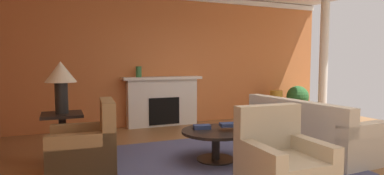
{
  "coord_description": "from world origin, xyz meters",
  "views": [
    {
      "loc": [
        -2.62,
        -3.94,
        1.43
      ],
      "look_at": [
        -0.5,
        1.03,
        1.0
      ],
      "focal_mm": 29.36,
      "sensor_mm": 36.0,
      "label": 1
    }
  ],
  "objects_px": {
    "fireplace": "(163,102)",
    "table_lamp": "(61,77)",
    "vase_tall_corner": "(276,105)",
    "armchair_near_window": "(86,150)",
    "coffee_table": "(216,138)",
    "sofa": "(308,133)",
    "vase_mantel_left": "(139,72)",
    "armchair_facing_fireplace": "(282,167)",
    "potted_plant": "(298,99)",
    "side_table": "(63,134)"
  },
  "relations": [
    {
      "from": "table_lamp",
      "to": "vase_mantel_left",
      "type": "bearing_deg",
      "value": 49.58
    },
    {
      "from": "coffee_table",
      "to": "table_lamp",
      "type": "height_order",
      "value": "table_lamp"
    },
    {
      "from": "armchair_near_window",
      "to": "coffee_table",
      "type": "xyz_separation_m",
      "value": [
        1.79,
        -0.16,
        0.03
      ]
    },
    {
      "from": "coffee_table",
      "to": "table_lamp",
      "type": "xyz_separation_m",
      "value": [
        -2.05,
        0.86,
        0.89
      ]
    },
    {
      "from": "table_lamp",
      "to": "vase_tall_corner",
      "type": "relative_size",
      "value": 1.03
    },
    {
      "from": "table_lamp",
      "to": "vase_tall_corner",
      "type": "bearing_deg",
      "value": 17.52
    },
    {
      "from": "armchair_facing_fireplace",
      "to": "sofa",
      "type": "bearing_deg",
      "value": 38.82
    },
    {
      "from": "armchair_facing_fireplace",
      "to": "vase_tall_corner",
      "type": "height_order",
      "value": "armchair_facing_fireplace"
    },
    {
      "from": "sofa",
      "to": "potted_plant",
      "type": "xyz_separation_m",
      "value": [
        1.99,
        2.49,
        0.19
      ]
    },
    {
      "from": "side_table",
      "to": "coffee_table",
      "type": "bearing_deg",
      "value": -22.64
    },
    {
      "from": "table_lamp",
      "to": "fireplace",
      "type": "bearing_deg",
      "value": 41.75
    },
    {
      "from": "potted_plant",
      "to": "vase_tall_corner",
      "type": "bearing_deg",
      "value": 170.21
    },
    {
      "from": "vase_tall_corner",
      "to": "coffee_table",
      "type": "bearing_deg",
      "value": -140.68
    },
    {
      "from": "vase_tall_corner",
      "to": "table_lamp",
      "type": "bearing_deg",
      "value": -162.48
    },
    {
      "from": "fireplace",
      "to": "armchair_near_window",
      "type": "bearing_deg",
      "value": -125.67
    },
    {
      "from": "armchair_near_window",
      "to": "table_lamp",
      "type": "relative_size",
      "value": 1.27
    },
    {
      "from": "sofa",
      "to": "vase_mantel_left",
      "type": "xyz_separation_m",
      "value": [
        -2.08,
        2.84,
        0.93
      ]
    },
    {
      "from": "potted_plant",
      "to": "fireplace",
      "type": "bearing_deg",
      "value": 173.48
    },
    {
      "from": "table_lamp",
      "to": "vase_mantel_left",
      "type": "height_order",
      "value": "table_lamp"
    },
    {
      "from": "vase_mantel_left",
      "to": "potted_plant",
      "type": "height_order",
      "value": "vase_mantel_left"
    },
    {
      "from": "fireplace",
      "to": "table_lamp",
      "type": "relative_size",
      "value": 2.4
    },
    {
      "from": "armchair_facing_fireplace",
      "to": "coffee_table",
      "type": "bearing_deg",
      "value": 94.16
    },
    {
      "from": "armchair_facing_fireplace",
      "to": "side_table",
      "type": "height_order",
      "value": "armchair_facing_fireplace"
    },
    {
      "from": "side_table",
      "to": "vase_mantel_left",
      "type": "relative_size",
      "value": 2.98
    },
    {
      "from": "coffee_table",
      "to": "potted_plant",
      "type": "xyz_separation_m",
      "value": [
        3.59,
        2.34,
        0.16
      ]
    },
    {
      "from": "armchair_near_window",
      "to": "potted_plant",
      "type": "xyz_separation_m",
      "value": [
        5.38,
        2.18,
        0.19
      ]
    },
    {
      "from": "armchair_near_window",
      "to": "vase_mantel_left",
      "type": "relative_size",
      "value": 4.05
    },
    {
      "from": "armchair_facing_fireplace",
      "to": "potted_plant",
      "type": "bearing_deg",
      "value": 46.64
    },
    {
      "from": "fireplace",
      "to": "coffee_table",
      "type": "distance_m",
      "value": 2.75
    },
    {
      "from": "armchair_near_window",
      "to": "vase_tall_corner",
      "type": "xyz_separation_m",
      "value": [
        4.78,
        2.29,
        0.06
      ]
    },
    {
      "from": "fireplace",
      "to": "side_table",
      "type": "xyz_separation_m",
      "value": [
        -2.12,
        -1.89,
        -0.13
      ]
    },
    {
      "from": "sofa",
      "to": "table_lamp",
      "type": "relative_size",
      "value": 2.85
    },
    {
      "from": "side_table",
      "to": "vase_tall_corner",
      "type": "height_order",
      "value": "vase_tall_corner"
    },
    {
      "from": "sofa",
      "to": "table_lamp",
      "type": "bearing_deg",
      "value": 164.63
    },
    {
      "from": "sofa",
      "to": "vase_tall_corner",
      "type": "height_order",
      "value": "sofa"
    },
    {
      "from": "table_lamp",
      "to": "vase_mantel_left",
      "type": "xyz_separation_m",
      "value": [
        1.57,
        1.84,
        0.01
      ]
    },
    {
      "from": "armchair_facing_fireplace",
      "to": "vase_tall_corner",
      "type": "bearing_deg",
      "value": 52.74
    },
    {
      "from": "side_table",
      "to": "potted_plant",
      "type": "distance_m",
      "value": 5.83
    },
    {
      "from": "sofa",
      "to": "vase_mantel_left",
      "type": "bearing_deg",
      "value": 126.17
    },
    {
      "from": "table_lamp",
      "to": "side_table",
      "type": "bearing_deg",
      "value": -26.57
    },
    {
      "from": "armchair_facing_fireplace",
      "to": "coffee_table",
      "type": "distance_m",
      "value": 1.36
    },
    {
      "from": "coffee_table",
      "to": "sofa",
      "type": "bearing_deg",
      "value": -5.25
    },
    {
      "from": "fireplace",
      "to": "sofa",
      "type": "height_order",
      "value": "fireplace"
    },
    {
      "from": "armchair_near_window",
      "to": "potted_plant",
      "type": "relative_size",
      "value": 1.14
    },
    {
      "from": "table_lamp",
      "to": "vase_tall_corner",
      "type": "xyz_separation_m",
      "value": [
        5.04,
        1.59,
        -0.86
      ]
    },
    {
      "from": "side_table",
      "to": "vase_mantel_left",
      "type": "distance_m",
      "value": 2.56
    },
    {
      "from": "armchair_facing_fireplace",
      "to": "side_table",
      "type": "relative_size",
      "value": 1.36
    },
    {
      "from": "armchair_near_window",
      "to": "side_table",
      "type": "relative_size",
      "value": 1.36
    },
    {
      "from": "fireplace",
      "to": "sofa",
      "type": "bearing_deg",
      "value": -62.15
    },
    {
      "from": "table_lamp",
      "to": "potted_plant",
      "type": "height_order",
      "value": "table_lamp"
    }
  ]
}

